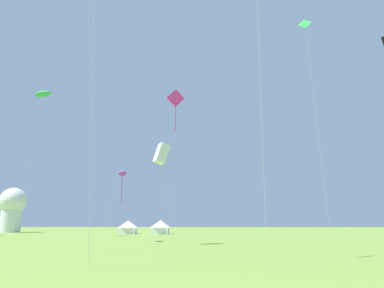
# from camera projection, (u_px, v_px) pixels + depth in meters

# --- Properties ---
(kite_magenta_diamond) EXTENTS (2.57, 1.31, 17.25)m
(kite_magenta_diamond) POSITION_uv_depth(u_px,v_px,m) (175.00, 102.00, 39.34)
(kite_magenta_diamond) COLOR #E02DA3
(kite_magenta_diamond) RESTS_ON ground
(kite_green_parafoil) EXTENTS (3.97, 3.36, 25.79)m
(kite_green_parafoil) POSITION_uv_depth(u_px,v_px,m) (43.00, 94.00, 62.36)
(kite_green_parafoil) COLOR green
(kite_green_parafoil) RESTS_ON ground
(kite_green_diamond) EXTENTS (1.34, 1.18, 23.44)m
(kite_green_diamond) POSITION_uv_depth(u_px,v_px,m) (306.00, 36.00, 35.80)
(kite_green_diamond) COLOR green
(kite_green_diamond) RESTS_ON ground
(kite_purple_parafoil) EXTENTS (2.75, 3.50, 8.60)m
(kite_purple_parafoil) POSITION_uv_depth(u_px,v_px,m) (122.00, 174.00, 42.36)
(kite_purple_parafoil) COLOR purple
(kite_purple_parafoil) RESTS_ON ground
(kite_white_box) EXTENTS (3.01, 1.76, 10.81)m
(kite_white_box) POSITION_uv_depth(u_px,v_px,m) (162.00, 154.00, 37.44)
(kite_white_box) COLOR white
(kite_white_box) RESTS_ON ground
(festival_tent_center) EXTENTS (4.19, 4.19, 2.72)m
(festival_tent_center) POSITION_uv_depth(u_px,v_px,m) (128.00, 227.00, 71.48)
(festival_tent_center) COLOR white
(festival_tent_center) RESTS_ON ground
(festival_tent_left) EXTENTS (4.32, 4.32, 2.81)m
(festival_tent_left) POSITION_uv_depth(u_px,v_px,m) (160.00, 226.00, 71.30)
(festival_tent_left) COLOR white
(festival_tent_left) RESTS_ON ground
(observatory_dome) EXTENTS (6.40, 6.40, 10.80)m
(observatory_dome) POSITION_uv_depth(u_px,v_px,m) (12.00, 207.00, 84.30)
(observatory_dome) COLOR white
(observatory_dome) RESTS_ON ground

